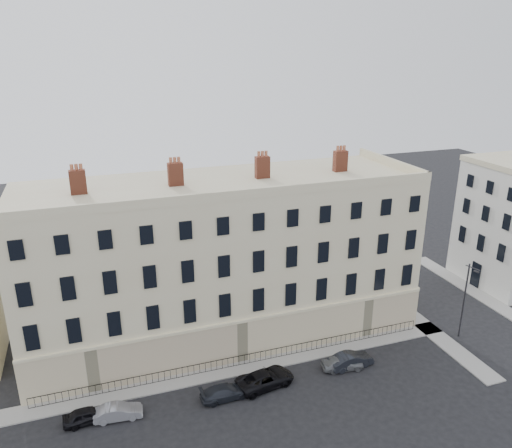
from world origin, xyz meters
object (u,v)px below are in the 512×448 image
object	(u,v)px
car_b	(118,412)
car_f	(351,360)
car_c	(225,392)
streetlamp	(465,298)
car_a	(87,415)
car_d	(265,379)
car_e	(342,363)

from	to	relation	value
car_b	car_f	bearing A→B (deg)	-84.78
car_c	car_f	xyz separation A→B (m)	(11.48, 0.40, 0.08)
car_c	streetlamp	size ratio (longest dim) A/B	0.53
car_a	car_b	size ratio (longest dim) A/B	0.99
car_d	car_c	bearing A→B (deg)	86.99
car_f	car_c	bearing A→B (deg)	88.66
car_c	car_e	xyz separation A→B (m)	(10.64, 0.34, 0.04)
streetlamp	car_b	bearing A→B (deg)	165.69
car_d	car_a	bearing A→B (deg)	78.84
car_f	car_a	bearing A→B (deg)	85.66
car_b	car_e	xyz separation A→B (m)	(18.85, -0.10, 0.03)
car_e	car_f	distance (m)	0.85
car_a	car_f	size ratio (longest dim) A/B	0.88
car_a	car_f	world-z (taller)	car_f
car_b	car_f	size ratio (longest dim) A/B	0.89
car_b	car_c	xyz separation A→B (m)	(8.21, -0.43, -0.01)
car_c	car_a	bearing A→B (deg)	83.23
car_d	streetlamp	size ratio (longest dim) A/B	0.64
car_d	car_f	distance (m)	7.94
car_a	car_e	bearing A→B (deg)	-94.64
car_f	car_e	bearing A→B (deg)	90.78
car_c	streetlamp	xyz separation A→B (m)	(23.76, 1.16, 3.65)
car_b	car_e	distance (m)	18.85
car_d	car_e	size ratio (longest dim) A/B	1.35
car_e	car_f	size ratio (longest dim) A/B	0.91
car_f	streetlamp	bearing A→B (deg)	-89.77
car_a	car_f	xyz separation A→B (m)	(21.88, -0.39, 0.06)
car_d	streetlamp	distance (m)	20.54
car_a	car_c	distance (m)	10.43
car_a	car_e	size ratio (longest dim) A/B	0.97
car_a	streetlamp	bearing A→B (deg)	-92.79
car_d	car_b	bearing A→B (deg)	80.26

